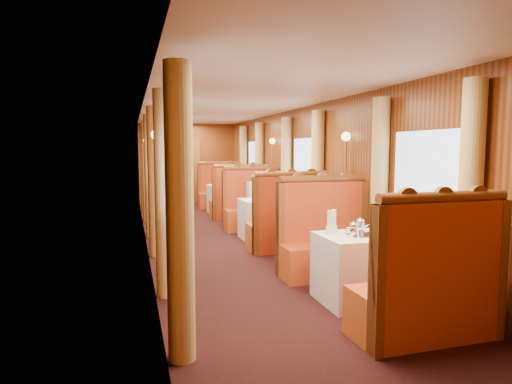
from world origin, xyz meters
name	(u,v)px	position (x,y,z in m)	size (l,w,h in m)	color
floor	(230,241)	(0.00, 0.00, 0.00)	(3.00, 12.00, 0.01)	black
ceiling	(230,104)	(0.00, 0.00, 2.50)	(3.00, 12.00, 0.01)	silver
wall_far	(188,163)	(0.00, 6.00, 1.25)	(3.00, 2.50, 0.01)	brown
wall_near	(507,239)	(0.00, -6.00, 1.25)	(3.00, 2.50, 0.01)	brown
wall_left	(145,175)	(-1.50, 0.00, 1.25)	(12.00, 2.50, 0.01)	brown
wall_right	(306,172)	(1.50, 0.00, 1.25)	(12.00, 2.50, 0.01)	brown
doorway_far	(188,171)	(0.00, 5.97, 1.00)	(0.80, 0.04, 2.00)	brown
table_near	(367,268)	(0.75, -3.50, 0.38)	(1.05, 0.72, 0.75)	white
banquette_near_fwd	(427,293)	(0.75, -4.51, 0.42)	(1.30, 0.55, 1.34)	#A52012
banquette_near_aft	(327,244)	(0.75, -2.49, 0.42)	(1.30, 0.55, 1.34)	#A52012
table_mid	(269,219)	(0.75, 0.00, 0.38)	(1.05, 0.72, 0.75)	white
banquette_mid_fwd	(288,225)	(0.75, -1.01, 0.42)	(1.30, 0.55, 1.34)	#A52012
banquette_mid_aft	(254,209)	(0.75, 1.01, 0.42)	(1.30, 0.55, 1.34)	#A52012
table_far	(228,199)	(0.75, 3.50, 0.38)	(1.05, 0.72, 0.75)	white
banquette_far_fwd	(237,201)	(0.75, 2.49, 0.42)	(1.30, 0.55, 1.34)	#A52012
banquette_far_aft	(221,193)	(0.75, 4.51, 0.42)	(1.30, 0.55, 1.34)	#A52012
tea_tray	(364,235)	(0.67, -3.57, 0.76)	(0.34, 0.26, 0.01)	silver
teapot_left	(353,231)	(0.53, -3.57, 0.81)	(0.15, 0.11, 0.12)	silver
teapot_right	(375,231)	(0.75, -3.65, 0.81)	(0.16, 0.12, 0.13)	silver
teapot_back	(360,228)	(0.69, -3.45, 0.82)	(0.16, 0.12, 0.13)	silver
fruit_plate	(396,233)	(1.05, -3.59, 0.77)	(0.23, 0.23, 0.05)	white
cup_inboard	(329,225)	(0.35, -3.36, 0.86)	(0.08, 0.08, 0.26)	white
cup_outboard	(334,224)	(0.43, -3.32, 0.86)	(0.08, 0.08, 0.26)	white
rose_vase_mid	(268,190)	(0.74, 0.03, 0.93)	(0.06, 0.06, 0.36)	silver
rose_vase_far	(228,178)	(0.75, 3.50, 0.93)	(0.06, 0.06, 0.36)	silver
window_left_near	(159,174)	(-1.49, -3.50, 1.45)	(1.20, 0.90, 0.01)	#94ADD0
curtain_left_near_a	(180,215)	(-1.38, -4.28, 1.18)	(0.22, 0.22, 2.35)	#DCBF71
curtain_left_near_b	(165,195)	(-1.38, -2.72, 1.18)	(0.22, 0.22, 2.35)	#DCBF71
window_right_near	(426,170)	(1.49, -3.50, 1.45)	(1.20, 0.90, 0.01)	#94ADD0
curtain_right_near_a	(470,203)	(1.38, -4.28, 1.18)	(0.22, 0.22, 2.35)	#DCBF71
curtain_right_near_b	(379,189)	(1.38, -2.72, 1.18)	(0.22, 0.22, 2.35)	#DCBF71
window_left_mid	(146,163)	(-1.49, 0.00, 1.45)	(1.20, 0.90, 0.01)	#94ADD0
curtain_left_mid_a	(155,182)	(-1.38, -0.78, 1.18)	(0.22, 0.22, 2.35)	#DCBF71
curtain_left_mid_b	(150,176)	(-1.38, 0.78, 1.18)	(0.22, 0.22, 2.35)	#DCBF71
window_right_mid	(306,162)	(1.49, 0.00, 1.45)	(1.20, 0.90, 0.01)	#94ADD0
curtain_right_mid_a	(317,179)	(1.38, -0.78, 1.18)	(0.22, 0.22, 2.35)	#DCBF71
curtain_right_mid_b	(286,174)	(1.38, 0.78, 1.18)	(0.22, 0.22, 2.35)	#DCBF71
window_left_far	(141,159)	(-1.49, 3.50, 1.45)	(1.20, 0.90, 0.01)	#94ADD0
curtain_left_far_a	(147,171)	(-1.38, 2.72, 1.18)	(0.22, 0.22, 2.35)	#DCBF71
curtain_left_far_b	(145,169)	(-1.38, 4.28, 1.18)	(0.22, 0.22, 2.35)	#DCBF71
window_right_far	(255,158)	(1.49, 3.50, 1.45)	(1.20, 0.90, 0.01)	#94ADD0
curtain_right_far_a	(259,170)	(1.38, 2.72, 1.18)	(0.22, 0.22, 2.35)	#DCBF71
curtain_right_far_b	(244,167)	(1.38, 4.28, 1.18)	(0.22, 0.22, 2.35)	#DCBF71
sconce_left_fore	(157,172)	(-1.40, -1.75, 1.38)	(0.14, 0.14, 1.95)	#BF8C3F
sconce_right_fore	(345,169)	(1.40, -1.75, 1.38)	(0.14, 0.14, 1.95)	#BF8C3F
sconce_left_aft	(147,164)	(-1.40, 1.75, 1.38)	(0.14, 0.14, 1.95)	#BF8C3F
sconce_right_aft	(272,163)	(1.40, 1.75, 1.38)	(0.14, 0.14, 1.95)	#BF8C3F
steward	(176,193)	(-0.92, 0.57, 0.86)	(0.63, 0.41, 1.72)	navy
passenger	(257,196)	(0.75, 0.78, 0.74)	(0.40, 0.44, 0.76)	beige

